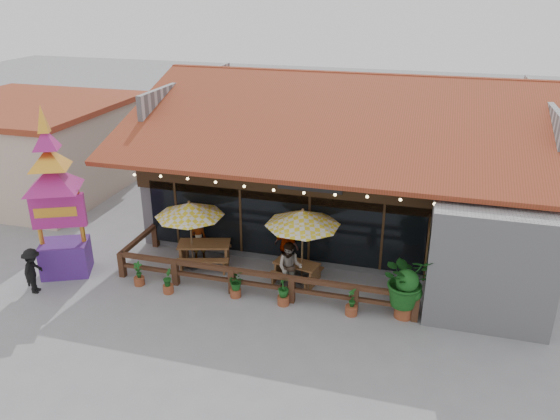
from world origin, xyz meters
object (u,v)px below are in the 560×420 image
(umbrella_left, at_px, (189,210))
(pedestrian, at_px, (33,271))
(umbrella_right, at_px, (303,218))
(picnic_table_right, at_px, (297,269))
(picnic_table_left, at_px, (204,250))
(thai_sign_tower, at_px, (53,182))
(tropical_plant, at_px, (407,281))

(umbrella_left, distance_m, pedestrian, 5.36)
(umbrella_right, relative_size, picnic_table_right, 1.85)
(picnic_table_left, height_order, picnic_table_right, picnic_table_left)
(thai_sign_tower, distance_m, pedestrian, 2.92)
(picnic_table_right, height_order, pedestrian, pedestrian)
(thai_sign_tower, xyz_separation_m, tropical_plant, (11.46, 0.42, -2.12))
(picnic_table_left, distance_m, tropical_plant, 7.23)
(thai_sign_tower, height_order, tropical_plant, thai_sign_tower)
(picnic_table_right, relative_size, tropical_plant, 0.80)
(picnic_table_right, xyz_separation_m, tropical_plant, (3.64, -1.16, 0.75))
(picnic_table_left, relative_size, pedestrian, 1.41)
(picnic_table_left, relative_size, picnic_table_right, 1.27)
(picnic_table_left, bearing_deg, tropical_plant, -11.09)
(umbrella_left, distance_m, tropical_plant, 7.56)
(pedestrian, bearing_deg, thai_sign_tower, -23.79)
(umbrella_left, xyz_separation_m, tropical_plant, (7.41, -1.12, -0.99))
(umbrella_right, relative_size, picnic_table_left, 1.46)
(picnic_table_left, bearing_deg, pedestrian, -145.29)
(umbrella_left, relative_size, picnic_table_right, 1.84)
(tropical_plant, xyz_separation_m, pedestrian, (-11.66, -1.80, -0.45))
(picnic_table_left, bearing_deg, picnic_table_right, -3.80)
(thai_sign_tower, relative_size, pedestrian, 4.10)
(picnic_table_right, xyz_separation_m, thai_sign_tower, (-7.82, -1.58, 2.86))
(picnic_table_left, bearing_deg, thai_sign_tower, -157.64)
(umbrella_left, xyz_separation_m, umbrella_right, (3.93, 0.12, 0.10))
(picnic_table_left, xyz_separation_m, pedestrian, (-4.60, -3.18, 0.18))
(tropical_plant, bearing_deg, picnic_table_left, 168.91)
(umbrella_right, bearing_deg, pedestrian, -159.62)
(umbrella_left, distance_m, picnic_table_right, 4.15)
(umbrella_right, height_order, pedestrian, umbrella_right)
(picnic_table_right, bearing_deg, pedestrian, -159.77)
(pedestrian, bearing_deg, umbrella_left, -70.82)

